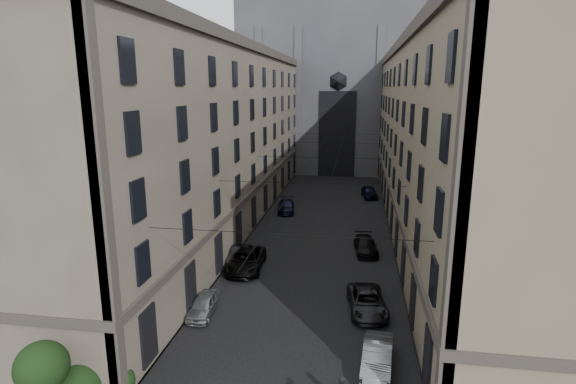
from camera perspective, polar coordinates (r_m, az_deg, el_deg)
The scene contains 14 objects.
sidewalk_left at distance 50.56m, azimuth -7.49°, elevation -3.55°, with size 7.00×80.00×0.15m, color #383533.
sidewalk_right at distance 49.15m, azimuth 16.82°, elevation -4.50°, with size 7.00×80.00×0.15m, color #383533.
building_left at distance 49.66m, azimuth -11.09°, elevation 6.94°, with size 13.60×60.60×18.85m.
building_right at distance 47.83m, azimuth 21.05°, elevation 6.09°, with size 13.60×60.60×18.85m.
gothic_tower at distance 85.56m, azimuth 6.78°, elevation 15.21°, with size 35.00×23.00×58.00m.
tram_wires at distance 46.77m, azimuth 4.60°, elevation 4.18°, with size 14.00×60.00×0.43m.
car_left_near at distance 30.58m, azimuth -10.71°, elevation -13.95°, with size 1.53×3.81×1.30m, color gray.
car_left_midnear at distance 38.46m, azimuth -6.23°, elevation -7.97°, with size 1.42×4.08×1.35m, color black.
car_left_midfar at distance 36.95m, azimuth -5.37°, elevation -8.64°, with size 2.65×5.75×1.60m, color black.
car_left_far at distance 53.56m, azimuth -0.23°, elevation -1.81°, with size 1.94×4.77×1.39m, color black.
car_right_near at distance 25.43m, azimuth 11.26°, elevation -19.83°, with size 1.50×4.29×1.41m, color slate.
car_right_midnear at distance 30.86m, azimuth 10.02°, elevation -13.54°, with size 2.34×5.07×1.41m, color black.
car_right_midfar at distance 41.11m, azimuth 9.84°, elevation -6.69°, with size 1.88×4.62×1.34m, color black.
car_right_far at distance 61.56m, azimuth 10.30°, elevation 0.01°, with size 1.80×4.47×1.52m, color black.
Camera 1 is at (3.33, -10.47, 14.40)m, focal length 28.00 mm.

